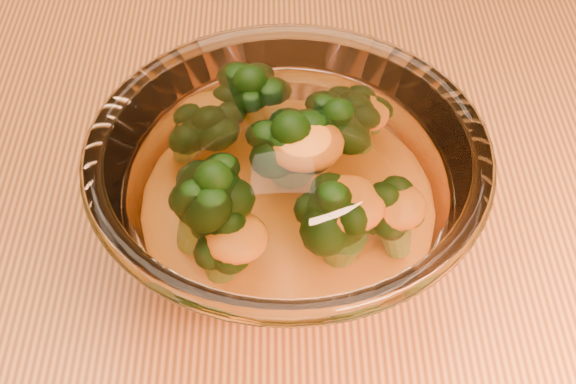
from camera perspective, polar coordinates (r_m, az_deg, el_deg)
The scene contains 4 objects.
table at distance 0.63m, azimuth 10.10°, elevation -8.67°, with size 1.20×0.80×0.75m.
glass_bowl at distance 0.49m, azimuth -0.00°, elevation -0.41°, with size 0.24×0.24×0.11m.
cheese_sauce at distance 0.51m, azimuth 0.00°, elevation -2.08°, with size 0.13×0.13×0.04m, color orange.
broccoli_heap at distance 0.49m, azimuth -0.51°, elevation 1.85°, with size 0.15×0.15×0.07m.
Camera 1 is at (-0.12, -0.34, 1.17)m, focal length 50.00 mm.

